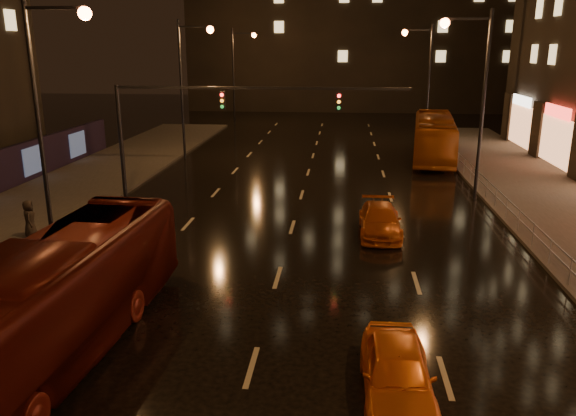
{
  "coord_description": "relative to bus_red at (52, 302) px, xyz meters",
  "views": [
    {
      "loc": [
        2.22,
        -8.89,
        8.12
      ],
      "look_at": [
        0.33,
        10.55,
        2.5
      ],
      "focal_mm": 35.0,
      "sensor_mm": 36.0,
      "label": 1
    }
  ],
  "objects": [
    {
      "name": "ground",
      "position": [
        5.31,
        15.99,
        -1.64
      ],
      "size": [
        140.0,
        140.0,
        0.0
      ],
      "primitive_type": "plane",
      "color": "black",
      "rests_on": "ground"
    },
    {
      "name": "sidewalk_left",
      "position": [
        -8.19,
        10.99,
        -1.56
      ],
      "size": [
        7.0,
        70.0,
        0.15
      ],
      "primitive_type": "cube",
      "color": "#38332D",
      "rests_on": "ground"
    },
    {
      "name": "traffic_signal",
      "position": [
        0.25,
        15.99,
        3.1
      ],
      "size": [
        15.31,
        0.32,
        6.2
      ],
      "color": "black",
      "rests_on": "ground"
    },
    {
      "name": "railing_right",
      "position": [
        15.51,
        13.99,
        -0.74
      ],
      "size": [
        0.05,
        56.0,
        1.0
      ],
      "color": "#99999E",
      "rests_on": "sidewalk_right"
    },
    {
      "name": "bus_red",
      "position": [
        0.0,
        0.0,
        0.0
      ],
      "size": [
        3.32,
        11.87,
        3.27
      ],
      "primitive_type": "imported",
      "rotation": [
        0.0,
        0.0,
        -0.05
      ],
      "color": "#59140C",
      "rests_on": "ground"
    },
    {
      "name": "bus_curb",
      "position": [
        14.31,
        29.51,
        0.02
      ],
      "size": [
        4.25,
        12.13,
        3.31
      ],
      "primitive_type": "imported",
      "rotation": [
        0.0,
        0.0,
        -0.13
      ],
      "color": "#91400E",
      "rests_on": "ground"
    },
    {
      "name": "taxi_near",
      "position": [
        8.97,
        -1.04,
        -0.93
      ],
      "size": [
        1.69,
        4.15,
        1.41
      ],
      "primitive_type": "imported",
      "rotation": [
        0.0,
        0.0,
        0.01
      ],
      "color": "orange",
      "rests_on": "ground"
    },
    {
      "name": "taxi_far",
      "position": [
        9.31,
        11.37,
        -0.99
      ],
      "size": [
        1.81,
        4.43,
        1.28
      ],
      "primitive_type": "imported",
      "rotation": [
        0.0,
        0.0,
        -0.0
      ],
      "color": "#C55312",
      "rests_on": "ground"
    },
    {
      "name": "pedestrian_c",
      "position": [
        -5.87,
        9.09,
        -0.67
      ],
      "size": [
        0.8,
        0.94,
        1.63
      ],
      "primitive_type": "imported",
      "rotation": [
        0.0,
        0.0,
        2.0
      ],
      "color": "black",
      "rests_on": "sidewalk_left"
    }
  ]
}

